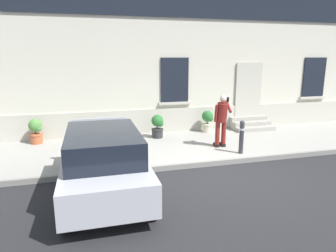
{
  "coord_description": "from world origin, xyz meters",
  "views": [
    {
      "loc": [
        -3.34,
        -6.64,
        3.07
      ],
      "look_at": [
        -1.14,
        1.6,
        1.1
      ],
      "focal_mm": 32.0,
      "sensor_mm": 36.0,
      "label": 1
    }
  ],
  "objects_px": {
    "planter_terracotta": "(36,131)",
    "planter_olive": "(99,129)",
    "planter_charcoal": "(158,126)",
    "bollard_near_person": "(242,136)",
    "hatchback_car_silver": "(104,160)",
    "planter_cream": "(208,121)",
    "person_on_phone": "(222,117)"
  },
  "relations": [
    {
      "from": "hatchback_car_silver",
      "to": "bollard_near_person",
      "type": "distance_m",
      "value": 4.46
    },
    {
      "from": "hatchback_car_silver",
      "to": "planter_charcoal",
      "type": "relative_size",
      "value": 4.73
    },
    {
      "from": "person_on_phone",
      "to": "planter_charcoal",
      "type": "relative_size",
      "value": 2.03
    },
    {
      "from": "bollard_near_person",
      "to": "planter_charcoal",
      "type": "bearing_deg",
      "value": 129.86
    },
    {
      "from": "planter_olive",
      "to": "bollard_near_person",
      "type": "bearing_deg",
      "value": -30.37
    },
    {
      "from": "planter_olive",
      "to": "planter_charcoal",
      "type": "xyz_separation_m",
      "value": [
        2.11,
        0.03,
        0.0
      ]
    },
    {
      "from": "bollard_near_person",
      "to": "hatchback_car_silver",
      "type": "bearing_deg",
      "value": -161.63
    },
    {
      "from": "bollard_near_person",
      "to": "planter_charcoal",
      "type": "relative_size",
      "value": 1.22
    },
    {
      "from": "planter_charcoal",
      "to": "bollard_near_person",
      "type": "bearing_deg",
      "value": -50.14
    },
    {
      "from": "person_on_phone",
      "to": "planter_charcoal",
      "type": "xyz_separation_m",
      "value": [
        -1.75,
        1.7,
        -0.55
      ]
    },
    {
      "from": "bollard_near_person",
      "to": "planter_olive",
      "type": "xyz_separation_m",
      "value": [
        -4.18,
        2.45,
        -0.11
      ]
    },
    {
      "from": "planter_olive",
      "to": "hatchback_car_silver",
      "type": "bearing_deg",
      "value": -90.67
    },
    {
      "from": "planter_terracotta",
      "to": "planter_charcoal",
      "type": "distance_m",
      "value": 4.23
    },
    {
      "from": "planter_olive",
      "to": "planter_charcoal",
      "type": "bearing_deg",
      "value": 0.89
    },
    {
      "from": "planter_charcoal",
      "to": "planter_cream",
      "type": "relative_size",
      "value": 1.0
    },
    {
      "from": "person_on_phone",
      "to": "planter_terracotta",
      "type": "xyz_separation_m",
      "value": [
        -5.97,
        2.04,
        -0.55
      ]
    },
    {
      "from": "hatchback_car_silver",
      "to": "person_on_phone",
      "type": "relative_size",
      "value": 2.33
    },
    {
      "from": "person_on_phone",
      "to": "planter_terracotta",
      "type": "height_order",
      "value": "person_on_phone"
    },
    {
      "from": "planter_cream",
      "to": "hatchback_car_silver",
      "type": "bearing_deg",
      "value": -135.38
    },
    {
      "from": "planter_terracotta",
      "to": "planter_olive",
      "type": "xyz_separation_m",
      "value": [
        2.11,
        -0.37,
        0.0
      ]
    },
    {
      "from": "hatchback_car_silver",
      "to": "bollard_near_person",
      "type": "bearing_deg",
      "value": 18.37
    },
    {
      "from": "planter_olive",
      "to": "planter_charcoal",
      "type": "distance_m",
      "value": 2.11
    },
    {
      "from": "hatchback_car_silver",
      "to": "planter_cream",
      "type": "height_order",
      "value": "hatchback_car_silver"
    },
    {
      "from": "planter_charcoal",
      "to": "planter_cream",
      "type": "distance_m",
      "value": 2.13
    },
    {
      "from": "planter_cream",
      "to": "planter_olive",
      "type": "bearing_deg",
      "value": -175.23
    },
    {
      "from": "person_on_phone",
      "to": "bollard_near_person",
      "type": "bearing_deg",
      "value": -83.15
    },
    {
      "from": "planter_terracotta",
      "to": "planter_olive",
      "type": "height_order",
      "value": "same"
    },
    {
      "from": "planter_charcoal",
      "to": "planter_cream",
      "type": "height_order",
      "value": "same"
    },
    {
      "from": "bollard_near_person",
      "to": "planter_terracotta",
      "type": "relative_size",
      "value": 1.22
    },
    {
      "from": "planter_olive",
      "to": "planter_cream",
      "type": "xyz_separation_m",
      "value": [
        4.22,
        0.35,
        0.0
      ]
    },
    {
      "from": "hatchback_car_silver",
      "to": "planter_cream",
      "type": "xyz_separation_m",
      "value": [
        4.26,
        4.21,
        -0.18
      ]
    },
    {
      "from": "planter_terracotta",
      "to": "planter_olive",
      "type": "bearing_deg",
      "value": -9.93
    }
  ]
}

